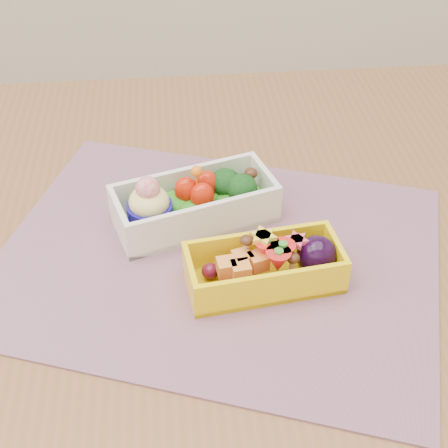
{
  "coord_description": "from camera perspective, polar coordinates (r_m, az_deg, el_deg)",
  "views": [
    {
      "loc": [
        -0.08,
        -0.49,
        1.2
      ],
      "look_at": [
        -0.03,
        -0.01,
        0.79
      ],
      "focal_mm": 50.79,
      "sensor_mm": 36.0,
      "label": 1
    }
  ],
  "objects": [
    {
      "name": "table",
      "position": [
        0.74,
        2.41,
        -7.81
      ],
      "size": [
        1.2,
        0.8,
        0.75
      ],
      "color": "brown",
      "rests_on": "ground"
    },
    {
      "name": "placemat",
      "position": [
        0.66,
        -0.61,
        -2.91
      ],
      "size": [
        0.53,
        0.47,
        0.0
      ],
      "primitive_type": "cube",
      "rotation": [
        0.0,
        0.0,
        -0.35
      ],
      "color": "gray",
      "rests_on": "table"
    },
    {
      "name": "bento_yellow",
      "position": [
        0.61,
        3.95,
        -3.78
      ],
      "size": [
        0.16,
        0.08,
        0.05
      ],
      "rotation": [
        0.0,
        0.0,
        0.13
      ],
      "color": "yellow",
      "rests_on": "placemat"
    },
    {
      "name": "bento_white",
      "position": [
        0.69,
        -2.72,
        1.9
      ],
      "size": [
        0.19,
        0.12,
        0.07
      ],
      "rotation": [
        0.0,
        0.0,
        0.29
      ],
      "color": "silver",
      "rests_on": "placemat"
    }
  ]
}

